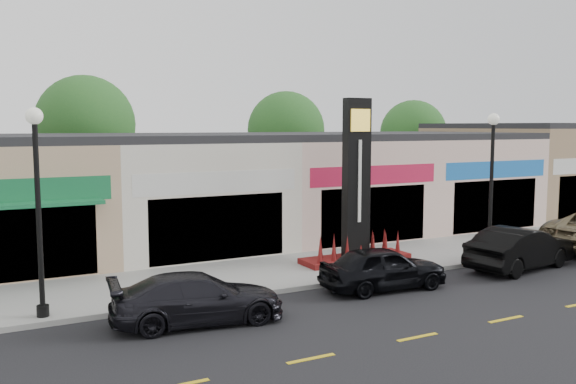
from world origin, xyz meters
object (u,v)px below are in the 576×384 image
lamp_west_near (38,191)px  car_black_conv (520,248)px  car_dark_sedan (198,298)px  car_black_sedan (383,268)px  lamp_east_near (492,170)px  pylon_sign (356,204)px

lamp_west_near → car_black_conv: bearing=-5.7°
car_dark_sedan → car_black_sedan: car_black_sedan is taller
lamp_west_near → car_black_sedan: bearing=-8.8°
car_dark_sedan → car_black_sedan: 6.29m
lamp_west_near → lamp_east_near: same height
car_black_sedan → car_dark_sedan: bearing=97.8°
lamp_west_near → lamp_east_near: (16.00, 0.00, 0.00)m
pylon_sign → lamp_west_near: bearing=-171.2°
lamp_west_near → lamp_east_near: bearing=0.0°
lamp_east_near → car_black_conv: (-0.10, -1.58, -2.71)m
car_dark_sedan → car_black_conv: size_ratio=0.97×
lamp_west_near → car_black_conv: 16.21m
lamp_east_near → pylon_sign: bearing=161.3°
lamp_east_near → pylon_sign: pylon_sign is taller
pylon_sign → car_dark_sedan: (-7.39, -3.65, -1.62)m
lamp_west_near → pylon_sign: (11.00, 1.70, -1.20)m
car_dark_sedan → car_black_sedan: (6.28, 0.43, 0.04)m
car_black_sedan → car_black_conv: bearing=-86.7°
lamp_east_near → car_black_sedan: 6.89m
car_black_conv → car_dark_sedan: bearing=81.9°
pylon_sign → car_black_conv: pylon_sign is taller
car_black_sedan → car_black_conv: (6.01, -0.06, 0.07)m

